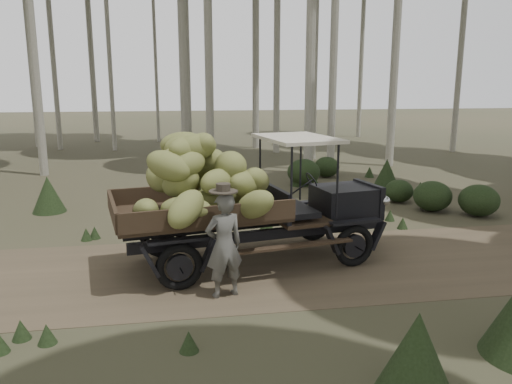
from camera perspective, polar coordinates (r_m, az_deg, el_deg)
The scene contains 5 objects.
ground at distance 9.87m, azimuth -11.04°, elevation -9.19°, with size 120.00×120.00×0.00m, color #473D2B.
dirt_track at distance 9.87m, azimuth -11.04°, elevation -9.17°, with size 70.00×4.00×0.01m, color brown.
banana_truck at distance 9.60m, azimuth -3.22°, elevation 0.40°, with size 5.76×3.23×2.79m.
farmer at distance 8.45m, azimuth -3.68°, elevation -5.95°, with size 0.76×0.61×1.97m.
undergrowth at distance 10.06m, azimuth -5.12°, elevation -5.47°, with size 23.10×21.91×1.38m.
Camera 1 is at (0.38, -9.19, 3.57)m, focal length 35.00 mm.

